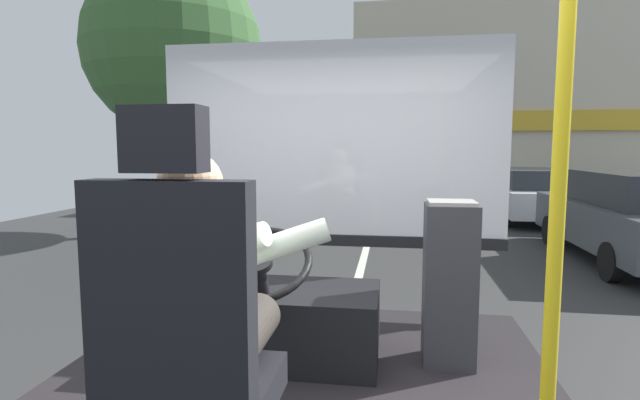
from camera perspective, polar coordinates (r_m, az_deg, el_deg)
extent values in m
cube|color=#323232|center=(10.84, 6.09, -3.55)|extent=(18.00, 44.00, 0.05)
cube|color=silver|center=(10.83, 6.09, -3.40)|extent=(0.12, 39.60, 0.00)
cube|color=black|center=(1.75, -13.97, -21.46)|extent=(0.48, 0.48, 0.12)
cube|color=black|center=(1.44, -17.31, -10.91)|extent=(0.48, 0.10, 0.66)
cube|color=black|center=(1.38, -17.90, 6.83)|extent=(0.22, 0.10, 0.18)
cylinder|color=#332D28|center=(1.78, -9.33, -15.68)|extent=(0.17, 0.47, 0.17)
cylinder|color=#332D28|center=(1.84, -15.21, -15.02)|extent=(0.17, 0.47, 0.17)
cylinder|color=silver|center=(1.60, -14.71, -11.25)|extent=(0.35, 0.35, 0.55)
cube|color=#70934C|center=(1.74, -12.42, -7.51)|extent=(0.06, 0.01, 0.34)
sphere|color=tan|center=(1.53, -15.08, 1.88)|extent=(0.20, 0.20, 0.20)
cylinder|color=silver|center=(1.80, -8.27, -6.36)|extent=(0.60, 0.22, 0.27)
cylinder|color=silver|center=(1.86, -14.25, -6.03)|extent=(0.60, 0.22, 0.27)
cube|color=black|center=(2.83, -4.67, -14.26)|extent=(1.10, 0.56, 0.40)
cylinder|color=black|center=(2.39, -6.79, -10.81)|extent=(0.07, 0.24, 0.37)
torus|color=black|center=(2.26, -7.46, -7.38)|extent=(0.52, 0.47, 0.28)
cylinder|color=black|center=(2.26, -7.46, -7.38)|extent=(0.14, 0.14, 0.10)
cylinder|color=yellow|center=(1.52, 26.45, 3.12)|extent=(0.04, 0.04, 2.24)
cube|color=#333338|center=(2.77, 15.04, -9.63)|extent=(0.28, 0.26, 0.88)
cube|color=#9E9993|center=(2.68, 15.31, -0.30)|extent=(0.25, 0.23, 0.02)
cube|color=silver|center=(3.52, 1.31, 7.22)|extent=(2.50, 0.01, 1.40)
cube|color=black|center=(3.59, 1.28, -4.68)|extent=(2.50, 0.08, 0.08)
cylinder|color=#4C3828|center=(10.61, -16.46, 3.38)|extent=(0.30, 0.30, 2.66)
sphere|color=#345B2D|center=(10.79, -16.88, 16.73)|extent=(3.59, 3.59, 3.59)
cube|color=#BCB29E|center=(18.76, 22.82, 9.87)|extent=(11.59, 5.20, 6.32)
cube|color=gold|center=(16.16, 25.07, 8.51)|extent=(11.13, 0.12, 0.60)
cube|color=#474C51|center=(9.07, 33.13, -2.45)|extent=(1.79, 4.11, 0.66)
cylinder|color=black|center=(9.99, 25.54, -3.24)|extent=(0.14, 0.54, 0.54)
cylinder|color=black|center=(7.63, 31.12, -6.29)|extent=(0.14, 0.54, 0.54)
cube|color=silver|center=(13.35, 23.24, 0.25)|extent=(1.72, 4.33, 0.59)
cube|color=#282D33|center=(13.06, 23.63, 2.40)|extent=(1.41, 2.38, 0.45)
cylinder|color=black|center=(14.88, 24.95, -0.41)|extent=(0.14, 0.48, 0.48)
cylinder|color=black|center=(14.51, 18.73, -0.32)|extent=(0.14, 0.48, 0.48)
cylinder|color=black|center=(12.35, 28.43, -1.82)|extent=(0.14, 0.48, 0.48)
cylinder|color=black|center=(11.89, 20.99, -1.76)|extent=(0.14, 0.48, 0.48)
cube|color=navy|center=(18.43, 20.13, 2.04)|extent=(1.84, 4.50, 0.65)
cube|color=#282D33|center=(18.14, 20.37, 3.79)|extent=(1.51, 2.47, 0.50)
cylinder|color=black|center=(20.00, 21.76, 1.34)|extent=(0.14, 0.53, 0.53)
cylinder|color=black|center=(19.68, 16.79, 1.44)|extent=(0.14, 0.53, 0.53)
cylinder|color=black|center=(17.31, 23.85, 0.57)|extent=(0.14, 0.53, 0.53)
cylinder|color=black|center=(16.93, 18.12, 0.67)|extent=(0.14, 0.53, 0.53)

